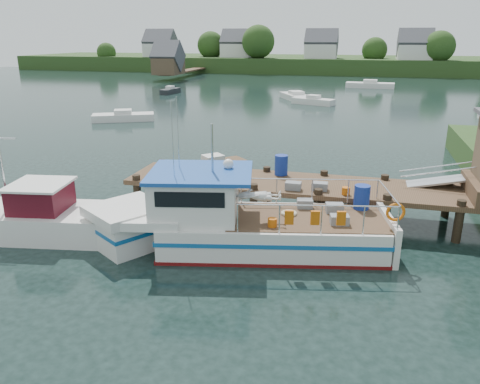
% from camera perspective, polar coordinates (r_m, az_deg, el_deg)
% --- Properties ---
extents(ground_plane, '(160.00, 160.00, 0.00)m').
position_cam_1_polar(ground_plane, '(19.80, 3.89, -2.46)').
color(ground_plane, black).
extents(far_shore, '(140.00, 42.55, 9.22)m').
position_cam_1_polar(far_shore, '(100.74, 13.00, 15.25)').
color(far_shore, '#29441C').
rests_on(far_shore, ground).
extents(dock, '(16.60, 3.00, 4.78)m').
position_cam_1_polar(dock, '(19.11, 23.62, 2.29)').
color(dock, '#4E3725').
rests_on(dock, ground).
extents(lobster_boat, '(10.86, 4.97, 5.19)m').
position_cam_1_polar(lobster_boat, '(16.22, -0.67, -3.70)').
color(lobster_boat, silver).
rests_on(lobster_boat, ground).
extents(work_boat, '(8.05, 3.48, 4.20)m').
position_cam_1_polar(work_boat, '(19.22, -25.14, -2.79)').
color(work_boat, silver).
rests_on(work_boat, ground).
extents(moored_rowboat, '(3.42, 3.42, 1.05)m').
position_cam_1_polar(moored_rowboat, '(25.12, -3.28, 3.05)').
color(moored_rowboat, '#4E3725').
rests_on(moored_rowboat, ground).
extents(moored_far, '(6.78, 2.60, 1.14)m').
position_cam_1_polar(moored_far, '(70.77, 15.56, 12.48)').
color(moored_far, silver).
rests_on(moored_far, ground).
extents(moored_a, '(5.50, 3.86, 0.97)m').
position_cam_1_polar(moored_a, '(42.59, -14.03, 8.91)').
color(moored_a, silver).
rests_on(moored_a, ground).
extents(moored_b, '(4.82, 3.01, 1.01)m').
position_cam_1_polar(moored_b, '(52.09, 8.92, 10.92)').
color(moored_b, silver).
rests_on(moored_b, ground).
extents(moored_d, '(4.66, 6.21, 1.02)m').
position_cam_1_polar(moored_d, '(55.54, 6.85, 11.47)').
color(moored_d, silver).
rests_on(moored_d, ground).
extents(moored_e, '(1.56, 3.59, 0.96)m').
position_cam_1_polar(moored_e, '(62.04, -8.50, 12.11)').
color(moored_e, black).
rests_on(moored_e, ground).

